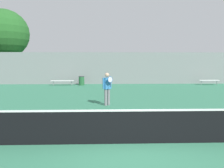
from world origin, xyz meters
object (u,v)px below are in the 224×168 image
at_px(bench_courtside_near, 62,81).
at_px(tree_green_tall, 4,34).
at_px(bench_courtside_far, 209,81).
at_px(tennis_player, 107,87).
at_px(trash_bin, 82,81).
at_px(tennis_net, 130,126).

relative_size(bench_courtside_near, tree_green_tall, 0.25).
height_order(bench_courtside_near, bench_courtside_far, same).
distance_m(bench_courtside_near, bench_courtside_far, 13.69).
xyz_separation_m(tennis_player, tree_green_tall, (-12.00, 15.58, 4.47)).
relative_size(tennis_player, bench_courtside_near, 0.80).
xyz_separation_m(bench_courtside_far, trash_bin, (-11.94, 0.12, 0.01)).
xyz_separation_m(tennis_net, tree_green_tall, (-12.58, 20.78, 4.92)).
bearing_deg(tennis_net, bench_courtside_far, 57.36).
distance_m(tennis_player, tree_green_tall, 20.16).
bearing_deg(bench_courtside_near, tennis_player, -65.77).
height_order(tennis_player, bench_courtside_near, tennis_player).
height_order(tennis_net, tree_green_tall, tree_green_tall).
height_order(tennis_net, bench_courtside_near, tennis_net).
bearing_deg(bench_courtside_far, tennis_net, -122.64).
height_order(bench_courtside_near, trash_bin, trash_bin).
height_order(tennis_player, tree_green_tall, tree_green_tall).
distance_m(tennis_net, tree_green_tall, 24.79).
height_order(trash_bin, tree_green_tall, tree_green_tall).
height_order(tennis_net, trash_bin, tennis_net).
relative_size(bench_courtside_far, tree_green_tall, 0.22).
xyz_separation_m(tennis_net, tennis_player, (-0.58, 5.21, 0.45)).
bearing_deg(tree_green_tall, trash_bin, -33.77).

